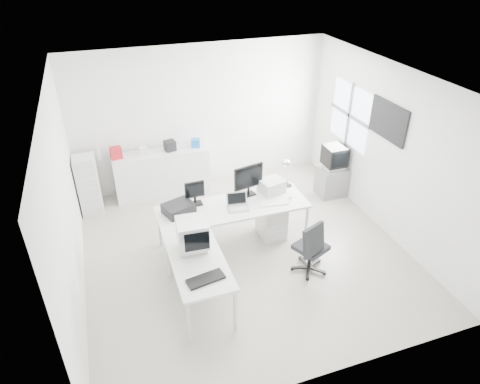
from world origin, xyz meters
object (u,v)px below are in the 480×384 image
object	(u,v)px
tv_cabinet	(332,181)
crt_tv	(335,158)
drawer_pedestal	(271,220)
filing_cabinet	(89,185)
laptop	(238,203)
lcd_monitor_large	(248,180)
main_desk	(233,225)
crt_monitor	(192,236)
office_chair	(311,245)
sideboard	(162,173)
laser_printer	(272,186)
lcd_monitor_small	(195,194)
side_desk	(199,281)
inkjet_printer	(179,208)

from	to	relation	value
tv_cabinet	crt_tv	world-z (taller)	crt_tv
drawer_pedestal	filing_cabinet	world-z (taller)	filing_cabinet
laptop	tv_cabinet	xyz separation A→B (m)	(2.28, 1.00, -0.57)
lcd_monitor_large	main_desk	bearing A→B (deg)	-156.77
crt_monitor	crt_tv	bearing A→B (deg)	32.78
lcd_monitor_large	crt_monitor	world-z (taller)	lcd_monitor_large
main_desk	filing_cabinet	xyz separation A→B (m)	(-2.17, 1.82, 0.17)
lcd_monitor_large	filing_cabinet	world-z (taller)	lcd_monitor_large
laptop	crt_monitor	distance (m)	1.18
crt_monitor	filing_cabinet	size ratio (longest dim) A/B	0.41
office_chair	main_desk	bearing A→B (deg)	109.34
crt_monitor	sideboard	distance (m)	2.92
main_desk	drawer_pedestal	bearing A→B (deg)	4.09
laptop	crt_monitor	bearing A→B (deg)	-132.54
lcd_monitor_large	sideboard	world-z (taller)	lcd_monitor_large
office_chair	drawer_pedestal	bearing A→B (deg)	77.95
laptop	office_chair	distance (m)	1.29
laser_printer	sideboard	size ratio (longest dim) A/B	0.21
lcd_monitor_large	laptop	size ratio (longest dim) A/B	1.61
main_desk	office_chair	size ratio (longest dim) A/B	2.50
tv_cabinet	office_chair	bearing A→B (deg)	-127.18
lcd_monitor_small	crt_monitor	world-z (taller)	crt_monitor
drawer_pedestal	laptop	xyz separation A→B (m)	(-0.65, -0.15, 0.56)
sideboard	crt_tv	bearing A→B (deg)	-19.76
crt_monitor	sideboard	world-z (taller)	crt_monitor
side_desk	main_desk	bearing A→B (deg)	52.31
laser_printer	filing_cabinet	bearing A→B (deg)	136.37
main_desk	tv_cabinet	xyz separation A→B (m)	(2.33, 0.90, -0.08)
crt_monitor	lcd_monitor_large	bearing A→B (deg)	46.51
filing_cabinet	crt_monitor	bearing A→B (deg)	-63.74
main_desk	lcd_monitor_small	bearing A→B (deg)	155.56
filing_cabinet	lcd_monitor_large	bearing A→B (deg)	-31.96
office_chair	tv_cabinet	size ratio (longest dim) A/B	1.64
side_desk	laser_printer	bearing A→B (deg)	39.52
laser_printer	tv_cabinet	distance (m)	1.81
drawer_pedestal	crt_tv	size ratio (longest dim) A/B	1.20
filing_cabinet	lcd_monitor_small	bearing A→B (deg)	-44.16
tv_cabinet	side_desk	bearing A→B (deg)	-147.88
laptop	laser_printer	distance (m)	0.77
side_desk	lcd_monitor_large	distance (m)	1.92
inkjet_printer	laptop	distance (m)	0.92
inkjet_printer	crt_monitor	xyz separation A→B (m)	(0.00, -0.95, 0.14)
lcd_monitor_small	crt_tv	size ratio (longest dim) A/B	0.79
drawer_pedestal	inkjet_printer	distance (m)	1.64
side_desk	laptop	size ratio (longest dim) A/B	4.14
main_desk	office_chair	xyz separation A→B (m)	(0.90, -0.99, 0.10)
crt_tv	inkjet_printer	bearing A→B (deg)	-165.92
drawer_pedestal	filing_cabinet	distance (m)	3.38
sideboard	inkjet_printer	bearing A→B (deg)	-91.57
drawer_pedestal	laser_printer	size ratio (longest dim) A/B	1.58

